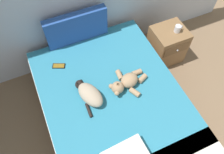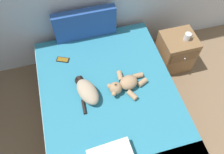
% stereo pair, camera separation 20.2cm
% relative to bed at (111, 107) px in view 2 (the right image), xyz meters
% --- Properties ---
extents(bed, '(1.53, 2.03, 0.51)m').
position_rel_bed_xyz_m(bed, '(0.00, 0.00, 0.00)').
color(bed, olive).
rests_on(bed, ground_plane).
extents(patterned_cushion, '(0.77, 0.10, 0.40)m').
position_rel_bed_xyz_m(patterned_cushion, '(-0.07, 0.95, 0.46)').
color(patterned_cushion, '#264C99').
rests_on(patterned_cushion, bed).
extents(cat, '(0.29, 0.44, 0.15)m').
position_rel_bed_xyz_m(cat, '(-0.23, 0.10, 0.33)').
color(cat, tan).
rests_on(cat, bed).
extents(teddy_bear, '(0.46, 0.39, 0.15)m').
position_rel_bed_xyz_m(teddy_bear, '(0.18, 0.08, 0.32)').
color(teddy_bear, tan).
rests_on(teddy_bear, bed).
extents(cell_phone, '(0.16, 0.13, 0.01)m').
position_rel_bed_xyz_m(cell_phone, '(-0.42, 0.63, 0.26)').
color(cell_phone, black).
rests_on(cell_phone, bed).
extents(nightstand, '(0.44, 0.43, 0.53)m').
position_rel_bed_xyz_m(nightstand, '(1.08, 0.57, 0.01)').
color(nightstand, olive).
rests_on(nightstand, ground_plane).
extents(mug, '(0.12, 0.08, 0.09)m').
position_rel_bed_xyz_m(mug, '(1.15, 0.54, 0.33)').
color(mug, silver).
rests_on(mug, nightstand).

